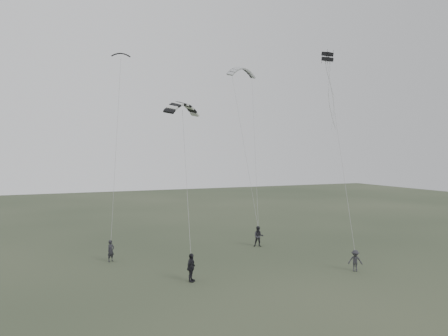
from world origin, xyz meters
name	(u,v)px	position (x,y,z in m)	size (l,w,h in m)	color
ground	(242,272)	(0.00, 0.00, 0.00)	(140.00, 140.00, 0.00)	#2C3825
flyer_left	(111,251)	(-8.05, 6.91, 0.85)	(0.62, 0.40, 1.69)	#222227
flyer_right	(259,236)	(5.17, 7.16, 0.93)	(0.90, 0.70, 1.86)	#28282E
flyer_center	(191,268)	(-4.04, -0.66, 0.94)	(1.10, 0.46, 1.88)	black
flyer_far	(355,261)	(7.64, -2.97, 0.77)	(1.00, 0.57, 1.54)	#2A2A2F
kite_dark_small	(121,53)	(-6.12, 12.59, 17.55)	(1.68, 0.50, 0.54)	black
kite_pale_large	(242,68)	(7.45, 15.37, 17.76)	(3.49, 0.79, 1.47)	#AAACAF
kite_striped	(182,104)	(-3.06, 4.10, 12.29)	(3.40, 0.85, 1.30)	black
kite_box	(327,57)	(10.14, 3.83, 16.92)	(0.73, 0.73, 0.76)	black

